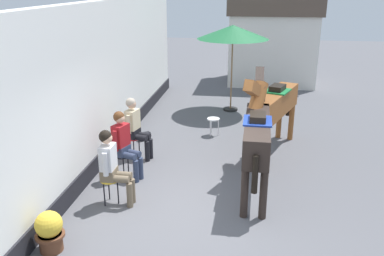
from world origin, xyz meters
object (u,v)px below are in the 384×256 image
at_px(seated_visitor_near, 112,164).
at_px(seated_visitor_middle, 124,142).
at_px(saddled_horse_far, 273,105).
at_px(flower_planter_near, 50,231).
at_px(satchel_bag, 145,136).
at_px(spare_stool_white, 213,121).
at_px(cafe_parasol, 233,33).
at_px(saddled_horse_near, 257,131).
at_px(seated_visitor_far, 135,125).

relative_size(seated_visitor_near, seated_visitor_middle, 1.00).
bearing_deg(seated_visitor_middle, saddled_horse_far, 30.19).
height_order(flower_planter_near, satchel_bag, flower_planter_near).
bearing_deg(satchel_bag, spare_stool_white, -24.05).
distance_m(flower_planter_near, cafe_parasol, 8.08).
height_order(saddled_horse_near, cafe_parasol, cafe_parasol).
relative_size(flower_planter_near, cafe_parasol, 0.25).
distance_m(seated_visitor_middle, spare_stool_white, 3.11).
bearing_deg(seated_visitor_far, satchel_bag, 95.03).
bearing_deg(cafe_parasol, seated_visitor_middle, -110.11).
relative_size(seated_visitor_near, seated_visitor_far, 1.00).
bearing_deg(flower_planter_near, seated_visitor_middle, 81.85).
distance_m(saddled_horse_far, flower_planter_near, 5.44).
distance_m(saddled_horse_near, flower_planter_near, 3.93).
relative_size(flower_planter_near, satchel_bag, 2.29).
xyz_separation_m(saddled_horse_near, saddled_horse_far, (0.36, 1.78, 0.00)).
xyz_separation_m(cafe_parasol, spare_stool_white, (-0.31, -2.29, -1.96)).
bearing_deg(seated_visitor_near, seated_visitor_middle, 96.24).
xyz_separation_m(cafe_parasol, satchel_bag, (-1.97, -2.90, -2.26)).
bearing_deg(seated_visitor_near, saddled_horse_far, 44.35).
bearing_deg(seated_visitor_far, cafe_parasol, 64.81).
bearing_deg(saddled_horse_far, spare_stool_white, 145.57).
bearing_deg(spare_stool_white, satchel_bag, -159.93).
xyz_separation_m(saddled_horse_near, satchel_bag, (-2.74, 2.15, -1.06)).
height_order(seated_visitor_far, satchel_bag, seated_visitor_far).
height_order(saddled_horse_near, flower_planter_near, saddled_horse_near).
bearing_deg(saddled_horse_far, satchel_bag, 173.16).
bearing_deg(spare_stool_white, flower_planter_near, -109.82).
bearing_deg(seated_visitor_middle, satchel_bag, 94.00).
bearing_deg(saddled_horse_near, spare_stool_white, 111.24).
relative_size(seated_visitor_middle, cafe_parasol, 0.54).
relative_size(flower_planter_near, spare_stool_white, 1.39).
relative_size(cafe_parasol, spare_stool_white, 5.61).
bearing_deg(seated_visitor_near, spare_stool_white, 69.46).
bearing_deg(spare_stool_white, saddled_horse_far, -34.43).
bearing_deg(seated_visitor_near, seated_visitor_far, 94.61).
bearing_deg(saddled_horse_far, cafe_parasol, 108.91).
distance_m(seated_visitor_far, satchel_bag, 1.28).
height_order(seated_visitor_near, seated_visitor_middle, same).
distance_m(saddled_horse_far, cafe_parasol, 3.66).
height_order(seated_visitor_middle, spare_stool_white, seated_visitor_middle).
bearing_deg(spare_stool_white, seated_visitor_near, -110.54).
bearing_deg(seated_visitor_middle, saddled_horse_near, -1.46).
xyz_separation_m(seated_visitor_middle, flower_planter_near, (-0.36, -2.53, -0.44)).
height_order(saddled_horse_near, saddled_horse_far, same).
bearing_deg(seated_visitor_middle, cafe_parasol, 69.89).
relative_size(saddled_horse_near, satchel_bag, 10.70).
bearing_deg(flower_planter_near, saddled_horse_far, 52.03).
bearing_deg(flower_planter_near, spare_stool_white, 70.18).
bearing_deg(saddled_horse_far, seated_visitor_middle, -149.81).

